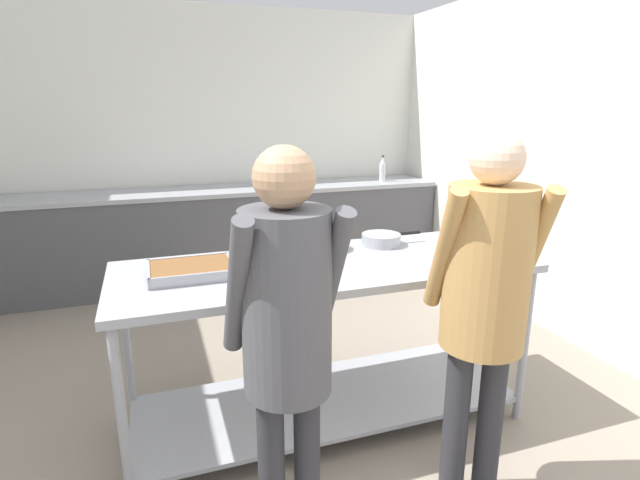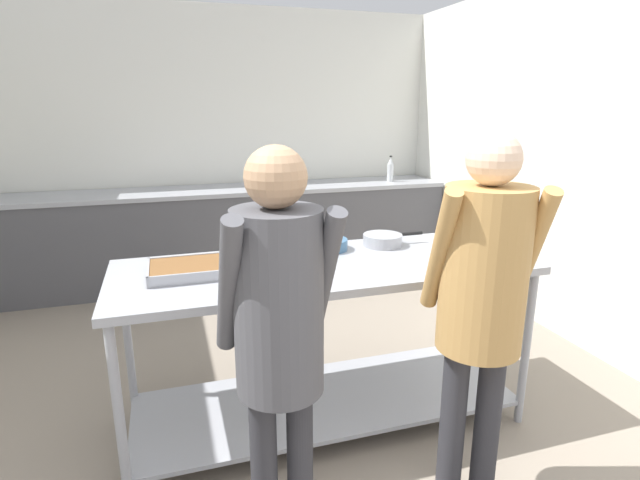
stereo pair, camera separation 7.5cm
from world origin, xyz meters
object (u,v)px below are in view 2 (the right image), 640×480
guest_serving_right (279,319)px  water_bottle (390,170)px  serving_tray_vegetables (271,253)px  guest_serving_left (482,287)px  plate_stack (454,246)px  broccoli_bowl (328,242)px  serving_tray_roast (191,269)px  sauce_pan (383,239)px

guest_serving_right → water_bottle: 3.77m
serving_tray_vegetables → guest_serving_right: bearing=-100.1°
water_bottle → guest_serving_left: bearing=-108.9°
plate_stack → guest_serving_right: bearing=-147.0°
serving_tray_vegetables → broccoli_bowl: broccoli_bowl is taller
serving_tray_roast → guest_serving_left: (1.11, -0.76, 0.06)m
plate_stack → water_bottle: bearing=72.8°
water_bottle → serving_tray_vegetables: bearing=-127.9°
serving_tray_roast → water_bottle: (2.20, 2.43, 0.10)m
serving_tray_vegetables → water_bottle: water_bottle is taller
sauce_pan → guest_serving_right: 1.30m
sauce_pan → plate_stack: sauce_pan is taller
broccoli_bowl → guest_serving_right: (-0.51, -1.00, 0.03)m
water_bottle → broccoli_bowl: bearing=-122.7°
sauce_pan → guest_serving_right: guest_serving_right is taller
broccoli_bowl → water_bottle: 2.65m
serving_tray_vegetables → guest_serving_left: size_ratio=0.24×
serving_tray_roast → plate_stack: (1.44, -0.03, 0.00)m
broccoli_bowl → sauce_pan: size_ratio=0.61×
sauce_pan → serving_tray_vegetables: bearing=-177.5°
serving_tray_vegetables → plate_stack: (1.01, -0.19, 0.00)m
serving_tray_vegetables → guest_serving_right: guest_serving_right is taller
serving_tray_vegetables → broccoli_bowl: (0.34, 0.05, 0.02)m
guest_serving_left → water_bottle: bearing=71.1°
guest_serving_left → water_bottle: size_ratio=5.97×
guest_serving_left → plate_stack: bearing=65.8°
serving_tray_vegetables → guest_serving_right: size_ratio=0.24×
broccoli_bowl → sauce_pan: (0.33, -0.02, -0.00)m
serving_tray_roast → serving_tray_vegetables: size_ratio=1.03×
serving_tray_vegetables → water_bottle: size_ratio=1.42×
guest_serving_right → guest_serving_left: bearing=2.3°
serving_tray_roast → water_bottle: bearing=47.9°
sauce_pan → guest_serving_left: (0.01, -0.95, 0.05)m
serving_tray_vegetables → guest_serving_left: (0.68, -0.92, 0.06)m
plate_stack → guest_serving_right: size_ratio=0.15×
plate_stack → water_bottle: (0.76, 2.47, 0.10)m
broccoli_bowl → plate_stack: broccoli_bowl is taller
guest_serving_right → water_bottle: size_ratio=5.87×
guest_serving_left → serving_tray_roast: bearing=145.4°
serving_tray_vegetables → broccoli_bowl: 0.35m
serving_tray_vegetables → plate_stack: size_ratio=1.63×
plate_stack → guest_serving_left: guest_serving_left is taller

